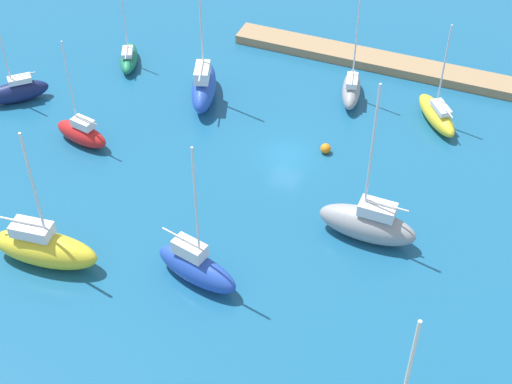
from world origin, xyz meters
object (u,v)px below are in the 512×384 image
at_px(sailboat_yellow_west_end, 44,247).
at_px(sailboat_blue_outer_mooring, 196,267).
at_px(pier_dock, 374,60).
at_px(mooring_buoy_orange, 326,149).
at_px(sailboat_blue_center_basin, 204,86).
at_px(sailboat_gray_along_channel, 368,223).
at_px(sailboat_green_by_breakwater, 129,58).
at_px(sailboat_red_far_south, 82,133).
at_px(sailboat_yellow_off_beacon, 437,114).
at_px(sailboat_navy_inner_mooring, 17,91).
at_px(sailboat_gray_near_pier, 351,89).

xyz_separation_m(sailboat_yellow_west_end, sailboat_blue_outer_mooring, (-10.38, -2.36, -0.12)).
height_order(pier_dock, mooring_buoy_orange, pier_dock).
distance_m(sailboat_blue_center_basin, sailboat_gray_along_channel, 21.14).
bearing_deg(sailboat_green_by_breakwater, mooring_buoy_orange, -129.16).
bearing_deg(sailboat_yellow_west_end, sailboat_blue_center_basin, 78.01).
bearing_deg(pier_dock, sailboat_red_far_south, 47.04).
xyz_separation_m(sailboat_yellow_off_beacon, sailboat_navy_inner_mooring, (34.82, 10.38, 0.07)).
bearing_deg(sailboat_gray_along_channel, sailboat_navy_inner_mooring, -7.49).
relative_size(sailboat_yellow_off_beacon, mooring_buoy_orange, 10.96).
bearing_deg(sailboat_gray_along_channel, sailboat_yellow_west_end, 29.03).
xyz_separation_m(sailboat_gray_near_pier, mooring_buoy_orange, (-0.28, 8.04, -0.65)).
relative_size(pier_dock, sailboat_blue_center_basin, 2.04).
distance_m(pier_dock, sailboat_gray_near_pier, 6.29).
height_order(sailboat_gray_along_channel, mooring_buoy_orange, sailboat_gray_along_channel).
distance_m(sailboat_gray_near_pier, mooring_buoy_orange, 8.07).
bearing_deg(mooring_buoy_orange, sailboat_blue_center_basin, -14.04).
distance_m(sailboat_gray_along_channel, sailboat_navy_inner_mooring, 33.44).
bearing_deg(sailboat_red_far_south, sailboat_green_by_breakwater, -68.74).
relative_size(sailboat_blue_outer_mooring, sailboat_yellow_off_beacon, 1.26).
xyz_separation_m(sailboat_yellow_west_end, sailboat_red_far_south, (4.74, -12.46, -0.41)).
relative_size(sailboat_navy_inner_mooring, mooring_buoy_orange, 9.58).
xyz_separation_m(sailboat_gray_near_pier, sailboat_yellow_off_beacon, (-7.75, 0.81, -0.11)).
distance_m(sailboat_blue_center_basin, sailboat_navy_inner_mooring, 16.36).
relative_size(sailboat_gray_near_pier, sailboat_green_by_breakwater, 1.41).
height_order(pier_dock, sailboat_yellow_west_end, sailboat_yellow_west_end).
distance_m(sailboat_red_far_south, sailboat_blue_outer_mooring, 18.18).
bearing_deg(pier_dock, sailboat_blue_outer_mooring, 82.56).
height_order(sailboat_yellow_west_end, sailboat_yellow_off_beacon, sailboat_yellow_west_end).
distance_m(sailboat_yellow_west_end, mooring_buoy_orange, 23.51).
height_order(sailboat_green_by_breakwater, sailboat_gray_along_channel, sailboat_gray_along_channel).
bearing_deg(sailboat_gray_near_pier, sailboat_navy_inner_mooring, 99.44).
xyz_separation_m(pier_dock, sailboat_gray_near_pier, (0.45, 6.24, 0.65)).
height_order(sailboat_blue_center_basin, sailboat_green_by_breakwater, sailboat_blue_center_basin).
xyz_separation_m(sailboat_red_far_south, sailboat_navy_inner_mooring, (8.41, -3.09, -0.01)).
height_order(pier_dock, sailboat_gray_near_pier, sailboat_gray_near_pier).
distance_m(sailboat_gray_near_pier, sailboat_yellow_off_beacon, 7.79).
bearing_deg(sailboat_yellow_off_beacon, sailboat_navy_inner_mooring, 69.02).
height_order(sailboat_gray_near_pier, sailboat_blue_outer_mooring, sailboat_blue_outer_mooring).
distance_m(sailboat_blue_outer_mooring, sailboat_yellow_off_beacon, 26.14).
bearing_deg(sailboat_blue_center_basin, sailboat_yellow_west_end, 155.96).
bearing_deg(sailboat_red_far_south, sailboat_blue_center_basin, -115.20).
relative_size(sailboat_green_by_breakwater, sailboat_yellow_off_beacon, 0.79).
distance_m(pier_dock, sailboat_blue_center_basin, 16.76).
distance_m(sailboat_yellow_west_end, sailboat_navy_inner_mooring, 20.37).
bearing_deg(sailboat_yellow_west_end, sailboat_gray_near_pier, 55.72).
bearing_deg(sailboat_navy_inner_mooring, sailboat_blue_outer_mooring, 107.07).
xyz_separation_m(pier_dock, sailboat_green_by_breakwater, (21.33, 8.68, 0.37)).
xyz_separation_m(sailboat_blue_center_basin, sailboat_red_far_south, (6.72, 9.30, -0.48)).
xyz_separation_m(sailboat_gray_near_pier, sailboat_yellow_west_end, (13.93, 26.75, 0.37)).
xyz_separation_m(pier_dock, sailboat_blue_outer_mooring, (4.00, 30.62, 0.90)).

